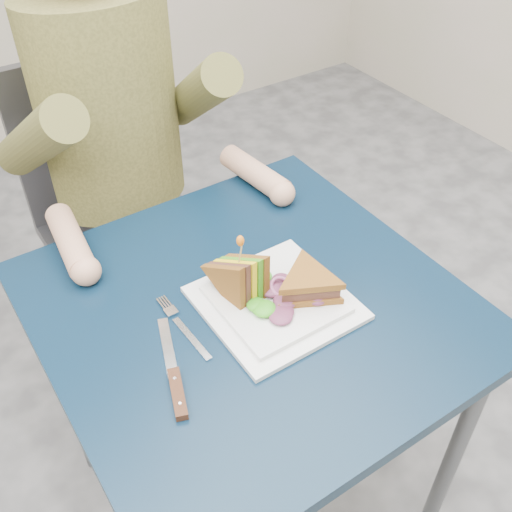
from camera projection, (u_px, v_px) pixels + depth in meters
ground at (252, 493)px, 1.60m from camera, size 4.00×4.00×0.00m
table at (251, 331)px, 1.18m from camera, size 0.75×0.75×0.73m
chair at (114, 199)px, 1.69m from camera, size 0.42×0.40×0.93m
diner at (108, 91)px, 1.38m from camera, size 0.54×0.59×0.74m
plate at (275, 302)px, 1.11m from camera, size 0.26×0.26×0.02m
sandwich_flat at (308, 284)px, 1.10m from camera, size 0.19×0.19×0.05m
sandwich_upright at (241, 279)px, 1.09m from camera, size 0.09×0.15×0.15m
fork at (184, 329)px, 1.07m from camera, size 0.02×0.18×0.01m
knife at (176, 384)px, 0.98m from camera, size 0.09×0.22×0.02m
toothpick at (241, 253)px, 1.05m from camera, size 0.01×0.01×0.06m
toothpick_frill at (240, 241)px, 1.03m from camera, size 0.01×0.01×0.02m
lettuce_spill at (275, 289)px, 1.11m from camera, size 0.15×0.13×0.02m
onion_ring at (281, 287)px, 1.10m from camera, size 0.04×0.04×0.02m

